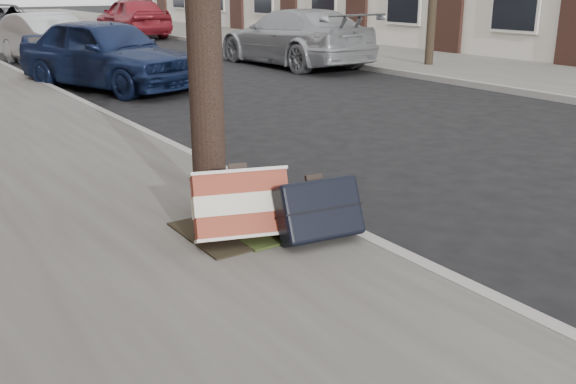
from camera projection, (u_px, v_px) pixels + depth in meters
ground at (529, 239)px, 5.17m from camera, size 120.00×120.00×0.00m
far_sidewalk at (290, 44)px, 21.13m from camera, size 4.00×70.00×0.12m
dirt_patch at (239, 229)px, 5.02m from camera, size 0.85×0.85×0.02m
suitcase_red at (241, 205)px, 4.76m from camera, size 0.79×0.59×0.54m
suitcase_navy at (319, 209)px, 4.75m from camera, size 0.68×0.45×0.49m
car_near_front at (107, 53)px, 12.35m from camera, size 2.89×4.33×1.37m
car_near_mid at (49, 39)px, 16.08m from camera, size 1.87×3.98×1.26m
car_near_back at (1, 25)px, 21.18m from camera, size 2.48×4.90×1.33m
car_far_front at (294, 37)px, 15.91m from camera, size 2.05×4.84×1.39m
car_far_back at (132, 17)px, 24.44m from camera, size 1.83×4.43×1.50m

